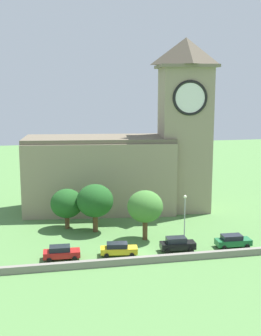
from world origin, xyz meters
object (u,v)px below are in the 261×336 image
(car_red, at_px, (61,252))
(car_green, at_px, (233,241))
(streetlamp_west_mid, at_px, (185,212))
(tree_churchyard, at_px, (145,207))
(car_black, at_px, (177,244))
(church, at_px, (132,155))
(car_yellow, at_px, (118,249))
(tree_by_tower, at_px, (95,201))
(tree_riverside_west, at_px, (67,203))

(car_red, bearing_deg, car_green, -0.62)
(streetlamp_west_mid, xyz_separation_m, tree_churchyard, (-4.72, 3.37, 0.11))
(car_red, bearing_deg, car_black, -0.89)
(church, xyz_separation_m, streetlamp_west_mid, (3.42, -19.45, -5.00))
(church, relative_size, car_yellow, 6.76)
(car_red, distance_m, tree_by_tower, 12.08)
(car_yellow, bearing_deg, car_red, 178.57)
(car_green, distance_m, streetlamp_west_mid, 7.60)
(streetlamp_west_mid, bearing_deg, car_green, -17.19)
(tree_churchyard, bearing_deg, tree_by_tower, 142.70)
(tree_by_tower, bearing_deg, car_yellow, -80.24)
(tree_by_tower, bearing_deg, tree_riverside_west, 149.67)
(church, xyz_separation_m, car_red, (-13.35, -21.13, -8.86))
(car_green, xyz_separation_m, streetlamp_west_mid, (-6.27, 1.94, 3.84))
(car_yellow, height_order, tree_churchyard, tree_churchyard)
(car_black, xyz_separation_m, car_green, (7.84, -0.01, -0.09))
(streetlamp_west_mid, height_order, tree_churchyard, tree_churchyard)
(car_black, relative_size, tree_churchyard, 0.66)
(car_black, bearing_deg, streetlamp_west_mid, 50.77)
(tree_riverside_west, xyz_separation_m, tree_churchyard, (10.54, -7.31, 0.90))
(car_black, bearing_deg, church, 94.95)
(car_black, distance_m, tree_churchyard, 7.27)
(car_red, relative_size, streetlamp_west_mid, 0.66)
(car_yellow, bearing_deg, tree_riverside_west, 114.80)
(tree_by_tower, bearing_deg, tree_churchyard, -37.30)
(car_yellow, relative_size, car_green, 1.02)
(car_yellow, relative_size, tree_churchyard, 0.69)
(car_red, height_order, car_black, car_black)
(car_yellow, distance_m, tree_churchyard, 8.11)
(car_red, xyz_separation_m, tree_riverside_west, (1.50, 12.37, 3.07))
(car_yellow, xyz_separation_m, tree_churchyard, (4.74, 5.24, 3.99))
(tree_by_tower, bearing_deg, streetlamp_west_mid, -36.54)
(streetlamp_west_mid, relative_size, tree_riverside_west, 1.15)
(car_green, relative_size, tree_churchyard, 0.68)
(car_green, relative_size, streetlamp_west_mid, 0.68)
(tree_riverside_west, relative_size, tree_churchyard, 0.87)
(car_black, distance_m, tree_riverside_west, 18.85)
(streetlamp_west_mid, bearing_deg, car_black, -129.23)
(car_yellow, bearing_deg, tree_by_tower, 99.76)
(car_red, height_order, car_yellow, car_red)
(church, height_order, car_black, church)
(car_green, bearing_deg, tree_riverside_west, 149.63)
(church, bearing_deg, tree_riverside_west, -143.50)
(car_red, bearing_deg, tree_riverside_west, 83.08)
(car_yellow, height_order, streetlamp_west_mid, streetlamp_west_mid)
(car_yellow, height_order, car_black, car_black)
(car_yellow, xyz_separation_m, car_green, (15.73, -0.07, 0.03))
(streetlamp_west_mid, bearing_deg, tree_riverside_west, 145.02)
(car_black, xyz_separation_m, tree_riverside_west, (-13.69, 12.61, 2.96))
(car_red, height_order, tree_riverside_west, tree_riverside_west)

